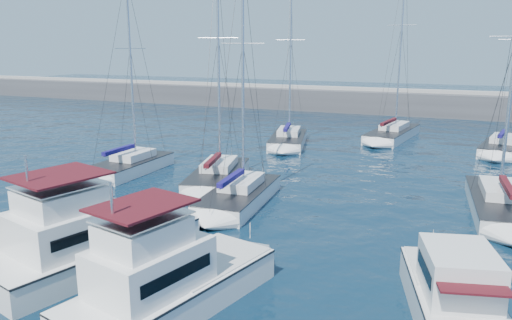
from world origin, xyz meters
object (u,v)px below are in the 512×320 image
at_px(motor_yacht_stbd_inner, 165,283).
at_px(sailboat_back_c, 503,147).
at_px(sailboat_mid_a, 131,165).
at_px(sailboat_mid_c, 239,195).
at_px(sailboat_mid_d, 501,204).
at_px(sailboat_back_a, 288,139).
at_px(motor_yacht_stbd_outer, 452,294).
at_px(sailboat_back_b, 392,133).
at_px(sailboat_mid_b, 218,176).
at_px(motor_yacht_port_inner, 84,241).

distance_m(motor_yacht_stbd_inner, sailboat_back_c, 36.67).
distance_m(motor_yacht_stbd_inner, sailboat_mid_a, 21.08).
distance_m(sailboat_mid_c, sailboat_mid_d, 15.01).
height_order(sailboat_mid_c, sailboat_back_c, sailboat_back_c).
distance_m(sailboat_mid_a, sailboat_back_a, 16.28).
xyz_separation_m(motor_yacht_stbd_inner, sailboat_mid_a, (-13.52, 16.16, -0.60)).
relative_size(sailboat_back_a, sailboat_back_c, 1.00).
xyz_separation_m(motor_yacht_stbd_inner, sailboat_back_a, (-6.05, 30.63, -0.60)).
height_order(motor_yacht_stbd_outer, sailboat_mid_a, sailboat_mid_a).
distance_m(sailboat_back_b, sailboat_back_c, 10.54).
distance_m(sailboat_mid_b, sailboat_mid_c, 4.92).
bearing_deg(sailboat_mid_b, sailboat_mid_c, -61.70).
xyz_separation_m(sailboat_mid_d, sailboat_back_a, (-17.65, 13.95, 0.01)).
bearing_deg(sailboat_mid_b, sailboat_mid_a, 164.66).
distance_m(motor_yacht_stbd_outer, sailboat_mid_c, 15.10).
relative_size(sailboat_mid_b, sailboat_mid_c, 1.04).
bearing_deg(sailboat_mid_a, sailboat_mid_b, -0.77).
bearing_deg(motor_yacht_stbd_inner, sailboat_back_a, 114.71).
relative_size(motor_yacht_stbd_inner, sailboat_mid_d, 0.57).
bearing_deg(motor_yacht_port_inner, sailboat_back_a, 106.68).
relative_size(motor_yacht_stbd_inner, motor_yacht_stbd_outer, 1.33).
height_order(sailboat_mid_c, sailboat_back_a, sailboat_back_a).
xyz_separation_m(sailboat_mid_a, sailboat_mid_b, (7.43, -0.17, 0.01)).
bearing_deg(sailboat_back_c, sailboat_mid_c, -114.78).
xyz_separation_m(motor_yacht_port_inner, sailboat_mid_b, (-0.80, 14.07, -0.60)).
distance_m(sailboat_mid_c, sailboat_back_a, 18.56).
bearing_deg(motor_yacht_port_inner, sailboat_back_c, 76.35).
height_order(motor_yacht_stbd_inner, sailboat_mid_a, sailboat_mid_a).
bearing_deg(sailboat_mid_b, motor_yacht_port_inner, -100.78).
xyz_separation_m(sailboat_mid_a, sailboat_back_a, (7.47, 14.46, 0.00)).
relative_size(motor_yacht_stbd_inner, sailboat_back_a, 0.57).
xyz_separation_m(motor_yacht_stbd_inner, sailboat_back_c, (12.60, 34.43, -0.59)).
distance_m(motor_yacht_port_inner, sailboat_mid_d, 22.44).
distance_m(motor_yacht_stbd_inner, sailboat_mid_d, 20.32).
relative_size(motor_yacht_port_inner, sailboat_back_a, 0.63).
xyz_separation_m(sailboat_back_a, sailboat_back_b, (8.69, 7.28, 0.01)).
bearing_deg(sailboat_back_b, sailboat_back_a, -131.97).
xyz_separation_m(motor_yacht_stbd_outer, sailboat_back_a, (-15.46, 27.16, -0.41)).
distance_m(motor_yacht_stbd_inner, motor_yacht_stbd_outer, 10.03).
distance_m(sailboat_mid_b, sailboat_back_c, 26.26).
distance_m(motor_yacht_stbd_outer, sailboat_back_b, 35.11).
bearing_deg(sailboat_mid_d, motor_yacht_stbd_inner, -129.47).
bearing_deg(sailboat_mid_d, sailboat_mid_c, -167.92).
height_order(motor_yacht_port_inner, sailboat_back_b, sailboat_back_b).
distance_m(sailboat_mid_a, sailboat_mid_d, 25.12).
relative_size(motor_yacht_stbd_inner, sailboat_back_c, 0.57).
distance_m(motor_yacht_port_inner, sailboat_mid_b, 14.11).
bearing_deg(sailboat_mid_d, motor_yacht_port_inner, -143.50).
bearing_deg(sailboat_back_c, sailboat_mid_b, -125.31).
height_order(sailboat_mid_a, sailboat_mid_d, sailboat_mid_d).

